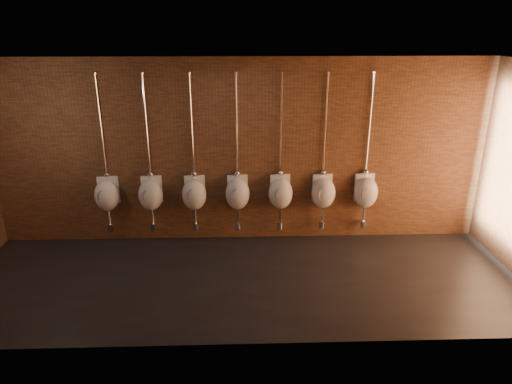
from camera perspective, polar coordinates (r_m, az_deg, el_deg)
ground at (r=7.13m, az=-1.71°, el=-10.89°), size 8.50×8.50×0.00m
room_shell at (r=6.32m, az=-1.90°, el=4.90°), size 8.54×3.04×3.22m
urinal_0 at (r=8.28m, az=-18.14°, el=-0.32°), size 0.48×0.44×2.72m
urinal_1 at (r=8.10m, az=-13.03°, el=-0.26°), size 0.48×0.44×2.72m
urinal_2 at (r=7.99m, az=-7.73°, el=-0.20°), size 0.48×0.44×2.72m
urinal_3 at (r=7.95m, az=-2.33°, el=-0.14°), size 0.48×0.44×2.72m
urinal_4 at (r=7.97m, az=3.08°, el=-0.07°), size 0.48×0.44×2.72m
urinal_5 at (r=8.07m, az=8.40°, el=-0.01°), size 0.48×0.44×2.72m
urinal_6 at (r=8.24m, az=13.55°, el=0.05°), size 0.48×0.44×2.72m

